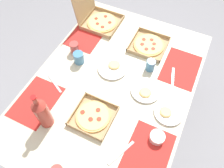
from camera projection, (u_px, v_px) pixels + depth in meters
The scene contains 20 objects.
ground_plane at pixel (112, 125), 2.26m from camera, with size 6.00×6.00×0.00m, color gray.
dining_table at pixel (112, 91), 1.70m from camera, with size 1.60×1.13×0.76m.
placemat_near_left at pixel (148, 153), 1.35m from camera, with size 0.36×0.26×0.00m, color red.
placemat_near_right at pixel (181, 68), 1.71m from camera, with size 0.36×0.26×0.00m, color red.
placemat_far_left at pixel (36, 102), 1.54m from camera, with size 0.36×0.26×0.00m, color red.
placemat_far_right at pixel (87, 35), 1.90m from camera, with size 0.36×0.26×0.00m, color red.
pizza_box_center at pixel (93, 116), 1.47m from camera, with size 0.26×0.26×0.04m.
pizza_box_corner_right at pixel (149, 45), 1.82m from camera, with size 0.29×0.29×0.04m.
pizza_box_corner_left at pixel (98, 18), 1.95m from camera, with size 0.30×0.34×0.34m.
plate_far_right at pixel (112, 68), 1.69m from camera, with size 0.22×0.22×0.03m.
plate_near_left at pixel (145, 91), 1.58m from camera, with size 0.21×0.21×0.03m.
plate_middle at pixel (168, 112), 1.49m from camera, with size 0.20×0.20×0.03m.
soda_bottle at pixel (42, 113), 1.35m from camera, with size 0.09×0.09×0.32m.
cup_spare at pixel (150, 65), 1.66m from camera, with size 0.07×0.07×0.09m, color teal.
cup_clear_left at pixel (79, 58), 1.70m from camera, with size 0.08×0.08×0.09m, color teal.
cup_dark at pixel (75, 48), 1.76m from camera, with size 0.07×0.07×0.09m, color #BF4742.
condiment_bowl at pixel (157, 137), 1.38m from camera, with size 0.10×0.10×0.05m, color white.
fork_by_far_left at pixel (55, 84), 1.62m from camera, with size 0.19×0.02×0.01m, color #B7B7BC.
fork_by_near_right at pixel (173, 78), 1.65m from camera, with size 0.19×0.02×0.01m, color #B7B7BC.
knife_by_near_left at pixel (121, 153), 1.35m from camera, with size 0.21×0.02×0.01m, color #B7B7BC.
Camera 1 is at (-0.81, -0.39, 2.12)m, focal length 35.63 mm.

